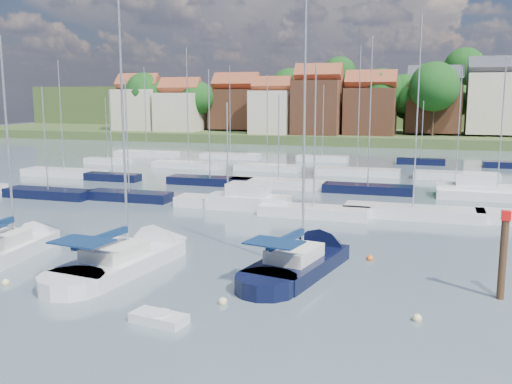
% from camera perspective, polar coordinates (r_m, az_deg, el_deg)
% --- Properties ---
extents(ground, '(260.00, 260.00, 0.00)m').
position_cam_1_polar(ground, '(66.83, 8.97, 1.26)').
color(ground, '#4F5F6C').
rests_on(ground, ground).
extents(sailboat_left, '(3.78, 10.59, 14.15)m').
position_cam_1_polar(sailboat_left, '(38.56, -22.38, -4.97)').
color(sailboat_left, silver).
rests_on(sailboat_left, ground).
extents(sailboat_centre, '(4.88, 12.97, 17.14)m').
position_cam_1_polar(sailboat_centre, '(34.18, -11.52, -6.27)').
color(sailboat_centre, silver).
rests_on(sailboat_centre, ground).
extents(sailboat_navy, '(5.50, 12.35, 16.55)m').
position_cam_1_polar(sailboat_navy, '(32.98, 5.35, -6.69)').
color(sailboat_navy, black).
rests_on(sailboat_navy, ground).
extents(tender, '(2.60, 1.53, 0.53)m').
position_cam_1_polar(tender, '(25.26, -9.67, -12.34)').
color(tender, silver).
rests_on(tender, ground).
extents(timber_piling, '(0.40, 0.40, 6.54)m').
position_cam_1_polar(timber_piling, '(29.72, 23.36, -7.56)').
color(timber_piling, '#4C331E').
rests_on(timber_piling, ground).
extents(buoy_b, '(0.41, 0.41, 0.41)m').
position_cam_1_polar(buoy_b, '(32.32, -23.76, -8.48)').
color(buoy_b, beige).
rests_on(buoy_b, ground).
extents(buoy_c, '(0.41, 0.41, 0.41)m').
position_cam_1_polar(buoy_c, '(30.04, -16.68, -9.42)').
color(buoy_c, '#D85914').
rests_on(buoy_c, ground).
extents(buoy_d, '(0.43, 0.43, 0.43)m').
position_cam_1_polar(buoy_d, '(27.13, -3.35, -11.10)').
color(buoy_d, beige).
rests_on(buoy_d, ground).
extents(buoy_e, '(0.42, 0.42, 0.42)m').
position_cam_1_polar(buoy_e, '(34.53, 11.32, -6.70)').
color(buoy_e, '#D85914').
rests_on(buoy_e, ground).
extents(buoy_f, '(0.43, 0.43, 0.43)m').
position_cam_1_polar(buoy_f, '(26.14, 15.81, -12.29)').
color(buoy_f, beige).
rests_on(buoy_f, ground).
extents(marina_field, '(79.62, 41.41, 15.93)m').
position_cam_1_polar(marina_field, '(61.75, 10.06, 0.95)').
color(marina_field, silver).
rests_on(marina_field, ground).
extents(far_shore_town, '(212.46, 90.00, 22.27)m').
position_cam_1_polar(far_shore_town, '(158.35, 14.88, 7.51)').
color(far_shore_town, '#42552A').
rests_on(far_shore_town, ground).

